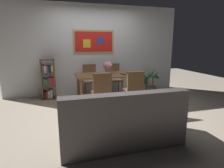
{
  "coord_description": "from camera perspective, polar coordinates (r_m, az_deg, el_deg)",
  "views": [
    {
      "loc": [
        -1.04,
        -3.91,
        1.48
      ],
      "look_at": [
        0.01,
        -0.21,
        0.65
      ],
      "focal_mm": 29.75,
      "sensor_mm": 36.0,
      "label": 1
    }
  ],
  "objects": [
    {
      "name": "leather_couch",
      "position": [
        2.87,
        2.63,
        -11.86
      ],
      "size": [
        1.8,
        0.84,
        0.84
      ],
      "color": "#514C4C",
      "rests_on": "ground_plane"
    },
    {
      "name": "dining_chair_far_left",
      "position": [
        5.34,
        -6.77,
        1.93
      ],
      "size": [
        0.4,
        0.41,
        0.91
      ],
      "color": "brown",
      "rests_on": "ground_plane"
    },
    {
      "name": "dining_chair_near_left",
      "position": [
        3.89,
        -3.31,
        -1.85
      ],
      "size": [
        0.4,
        0.41,
        0.91
      ],
      "color": "brown",
      "rests_on": "ground_plane"
    },
    {
      "name": "dining_table",
      "position": [
        4.67,
        -0.89,
        1.95
      ],
      "size": [
        1.65,
        0.85,
        0.74
      ],
      "color": "brown",
      "rests_on": "ground_plane"
    },
    {
      "name": "potted_palm",
      "position": [
        5.77,
        12.38,
        0.29
      ],
      "size": [
        0.38,
        0.4,
        0.76
      ],
      "color": "brown",
      "rests_on": "ground_plane"
    },
    {
      "name": "bookshelf",
      "position": [
        5.32,
        -18.95,
        1.07
      ],
      "size": [
        0.36,
        0.28,
        1.08
      ],
      "color": "brown",
      "rests_on": "ground_plane"
    },
    {
      "name": "dining_chair_near_right",
      "position": [
        4.13,
        6.68,
        -1.1
      ],
      "size": [
        0.4,
        0.41,
        0.91
      ],
      "color": "brown",
      "rests_on": "ground_plane"
    },
    {
      "name": "tv_remote",
      "position": [
        4.6,
        3.34,
        3.08
      ],
      "size": [
        0.11,
        0.16,
        0.02
      ],
      "color": "black",
      "rests_on": "dining_table"
    },
    {
      "name": "wall_back_with_painting",
      "position": [
        5.64,
        -5.31,
        10.36
      ],
      "size": [
        5.2,
        0.14,
        2.6
      ],
      "color": "silver",
      "rests_on": "ground_plane"
    },
    {
      "name": "potted_ivy",
      "position": [
        5.99,
        9.39,
        0.51
      ],
      "size": [
        0.32,
        0.32,
        0.54
      ],
      "color": "#B2ADA3",
      "rests_on": "ground_plane"
    },
    {
      "name": "dining_chair_far_right",
      "position": [
        5.51,
        0.65,
        2.33
      ],
      "size": [
        0.4,
        0.41,
        0.91
      ],
      "color": "brown",
      "rests_on": "ground_plane"
    },
    {
      "name": "flower_vase",
      "position": [
        4.67,
        -1.23,
        5.3
      ],
      "size": [
        0.23,
        0.22,
        0.31
      ],
      "color": "tan",
      "rests_on": "dining_table"
    },
    {
      "name": "ground_plane",
      "position": [
        4.31,
        -0.88,
        -7.9
      ],
      "size": [
        12.0,
        12.0,
        0.0
      ],
      "primitive_type": "plane",
      "color": "tan"
    }
  ]
}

